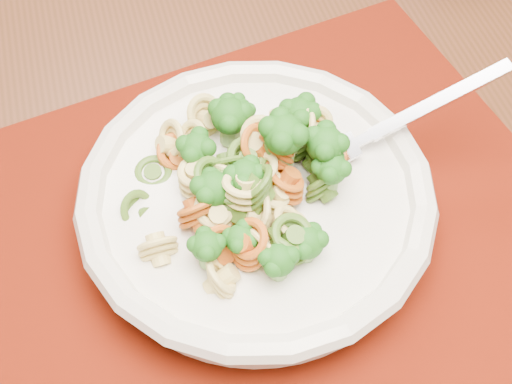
# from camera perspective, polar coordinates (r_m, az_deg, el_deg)

# --- Properties ---
(dining_table) EXTENTS (1.50, 1.26, 0.69)m
(dining_table) POSITION_cam_1_polar(r_m,az_deg,el_deg) (0.67, -2.55, -1.05)
(dining_table) COLOR #482414
(dining_table) RESTS_ON ground
(placemat) EXTENTS (0.59, 0.56, 0.00)m
(placemat) POSITION_cam_1_polar(r_m,az_deg,el_deg) (0.53, -0.22, -3.43)
(placemat) COLOR #5A1003
(placemat) RESTS_ON dining_table
(pasta_bowl) EXTENTS (0.26, 0.26, 0.05)m
(pasta_bowl) POSITION_cam_1_polar(r_m,az_deg,el_deg) (0.51, 0.00, -0.67)
(pasta_bowl) COLOR silver
(pasta_bowl) RESTS_ON placemat
(pasta_broccoli_heap) EXTENTS (0.22, 0.22, 0.06)m
(pasta_broccoli_heap) POSITION_cam_1_polar(r_m,az_deg,el_deg) (0.50, 0.00, 0.40)
(pasta_broccoli_heap) COLOR #E3CA70
(pasta_broccoli_heap) RESTS_ON pasta_bowl
(fork) EXTENTS (0.17, 0.11, 0.08)m
(fork) POSITION_cam_1_polar(r_m,az_deg,el_deg) (0.52, 6.78, 3.28)
(fork) COLOR silver
(fork) RESTS_ON pasta_bowl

